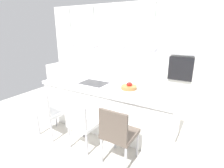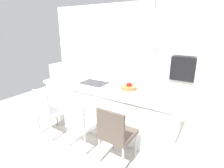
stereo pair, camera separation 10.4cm
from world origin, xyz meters
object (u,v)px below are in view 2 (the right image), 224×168
object	(u,v)px
chair_near	(49,109)
chair_far	(116,133)
fruit_bowl	(129,87)
microwave	(185,48)
oven	(183,69)
chair_middle	(81,122)

from	to	relation	value
chair_near	chair_far	bearing A→B (deg)	-0.07
fruit_bowl	microwave	xyz separation A→B (m)	(0.63, 1.55, 0.61)
fruit_bowl	oven	xyz separation A→B (m)	(0.63, 1.55, 0.11)
microwave	chair_near	world-z (taller)	microwave
fruit_bowl	chair_far	distance (m)	0.99
chair_near	chair_far	xyz separation A→B (m)	(1.44, -0.00, 0.00)
oven	chair_near	xyz separation A→B (m)	(-1.83, -2.41, -0.52)
microwave	chair_middle	bearing A→B (deg)	-113.90
oven	chair_middle	bearing A→B (deg)	-113.90
chair_near	oven	bearing A→B (deg)	52.82
fruit_bowl	oven	bearing A→B (deg)	67.95
microwave	chair_far	distance (m)	2.65
oven	chair_far	distance (m)	2.50
fruit_bowl	microwave	bearing A→B (deg)	67.95
microwave	chair_middle	xyz separation A→B (m)	(-1.06, -2.40, -1.06)
chair_far	chair_middle	bearing A→B (deg)	179.33
fruit_bowl	chair_middle	size ratio (longest dim) A/B	0.35
microwave	chair_middle	size ratio (longest dim) A/B	0.64
microwave	chair_near	size ratio (longest dim) A/B	0.60
microwave	oven	size ratio (longest dim) A/B	0.96
microwave	oven	world-z (taller)	microwave
chair_middle	oven	bearing A→B (deg)	66.10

